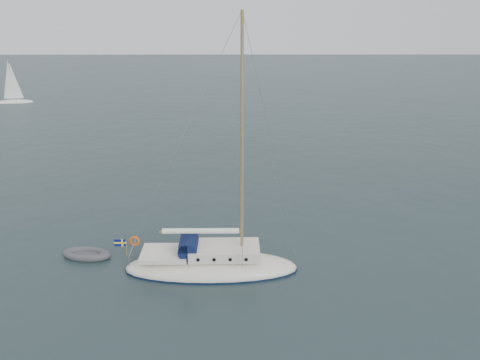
{
  "coord_description": "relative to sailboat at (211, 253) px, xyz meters",
  "views": [
    {
      "loc": [
        -0.65,
        -24.91,
        13.84
      ],
      "look_at": [
        -0.52,
        0.0,
        4.98
      ],
      "focal_mm": 35.0,
      "sensor_mm": 36.0,
      "label": 1
    }
  ],
  "objects": [
    {
      "name": "ground",
      "position": [
        2.16,
        1.46,
        -1.11
      ],
      "size": [
        300.0,
        300.0,
        0.0
      ],
      "primitive_type": "plane",
      "color": "black",
      "rests_on": "ground"
    },
    {
      "name": "sailboat",
      "position": [
        0.0,
        0.0,
        0.0
      ],
      "size": [
        10.32,
        3.09,
        14.69
      ],
      "rotation": [
        0.0,
        0.0,
        0.01
      ],
      "color": "silver",
      "rests_on": "ground"
    },
    {
      "name": "dinghy",
      "position": [
        -7.61,
        1.61,
        -0.92
      ],
      "size": [
        3.03,
        1.37,
        0.43
      ],
      "rotation": [
        0.0,
        0.0,
        -0.15
      ],
      "color": "#444449",
      "rests_on": "ground"
    },
    {
      "name": "distant_yacht_c",
      "position": [
        -35.41,
        53.85,
        2.18
      ],
      "size": [
        5.81,
        3.1,
        7.7
      ],
      "rotation": [
        0.0,
        0.0,
        0.19
      ],
      "color": "white",
      "rests_on": "ground"
    }
  ]
}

